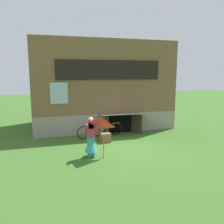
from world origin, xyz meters
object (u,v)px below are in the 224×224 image
Objects in this scene: wooden_crate at (106,138)px; bicycle_yellow at (108,129)px; person at (91,140)px; kite at (101,127)px; bicycle_blue at (91,131)px.

bicycle_yellow is at bearing 70.01° from wooden_crate.
person is 2.17m from wooden_crate.
kite is 1.05× the size of bicycle_blue.
person is 0.99× the size of kite.
bicycle_yellow is at bearing -5.24° from bicycle_blue.
person is at bearing -120.96° from wooden_crate.
kite is 3.79m from bicycle_yellow.
bicycle_blue is 3.40× the size of wooden_crate.
bicycle_blue is at bearing 85.56° from kite.
person is 2.83m from bicycle_blue.
person reaches higher than wooden_crate.
kite is 1.04× the size of bicycle_yellow.
kite is at bearing -35.76° from person.
person is at bearing -116.80° from bicycle_yellow.
wooden_crate is (1.09, 1.82, -0.47)m from person.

